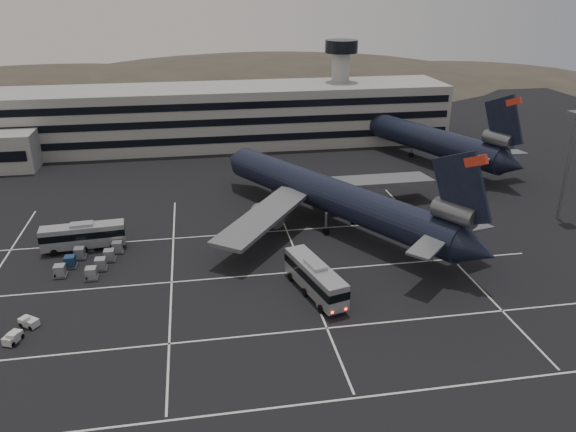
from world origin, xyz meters
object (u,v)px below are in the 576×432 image
object	(u,v)px
bus_near	(315,277)
uld_cluster	(90,259)
tug_a	(12,338)
bus_far	(83,235)
trijet_main	(334,196)

from	to	relation	value
bus_near	uld_cluster	bearing A→B (deg)	140.73
tug_a	bus_far	bearing A→B (deg)	101.83
trijet_main	uld_cluster	xyz separation A→B (m)	(-37.34, -7.04, -4.43)
tug_a	uld_cluster	xyz separation A→B (m)	(5.69, 18.14, 0.20)
bus_far	tug_a	bearing A→B (deg)	164.97
trijet_main	bus_far	distance (m)	39.02
trijet_main	bus_near	distance (m)	22.06
trijet_main	uld_cluster	bearing A→B (deg)	159.64
trijet_main	uld_cluster	size ratio (longest dim) A/B	4.46
trijet_main	bus_near	bearing A→B (deg)	-141.26
bus_far	tug_a	world-z (taller)	bus_far
trijet_main	tug_a	bearing A→B (deg)	179.30
bus_near	uld_cluster	size ratio (longest dim) A/B	1.11
uld_cluster	trijet_main	bearing A→B (deg)	10.68
bus_near	bus_far	world-z (taller)	bus_near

